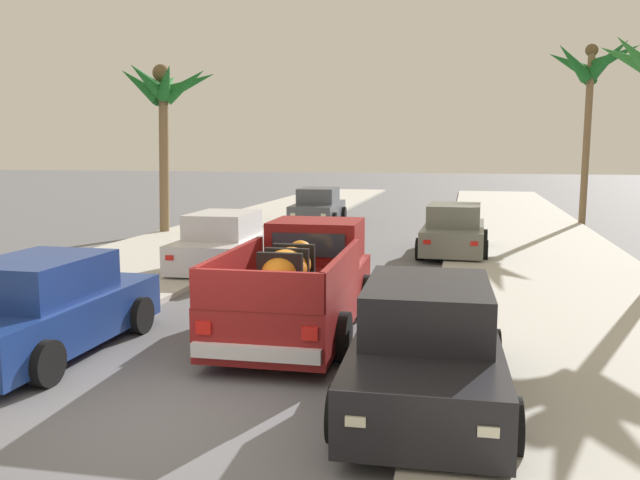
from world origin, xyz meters
The scene contains 13 objects.
ground_plane centered at (0.00, 0.00, 0.00)m, with size 160.00×160.00×0.00m, color slate.
sidewalk_left centered at (-5.39, 12.00, 0.06)m, with size 5.28×60.00×0.12m, color beige.
sidewalk_right centered at (5.39, 12.00, 0.06)m, with size 5.28×60.00×0.12m, color beige.
curb_left centered at (-4.15, 12.00, 0.05)m, with size 0.16×60.00×0.10m, color silver.
curb_right centered at (4.15, 12.00, 0.05)m, with size 0.16×60.00×0.10m, color silver.
pickup_truck centered at (0.51, 3.90, 0.81)m, with size 2.33×5.27×1.80m.
car_left_near centered at (2.90, 1.02, 0.71)m, with size 2.15×4.31×1.54m.
car_right_near centered at (-2.90, 9.01, 0.71)m, with size 2.13×4.31×1.54m.
car_left_mid centered at (2.97, 12.96, 0.71)m, with size 2.09×4.29×1.54m.
car_right_mid centered at (-3.04, 1.70, 0.71)m, with size 2.03×4.26×1.54m.
car_left_far centered at (-2.88, 19.91, 0.71)m, with size 2.15×4.31×1.54m.
palm_tree_right_fore centered at (8.05, 21.76, 6.27)m, with size 3.67×4.00×7.50m.
palm_tree_right_mid centered at (-7.70, 15.58, 5.22)m, with size 3.40×4.16×6.31m.
Camera 1 is at (3.34, -6.91, 3.18)m, focal length 36.27 mm.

